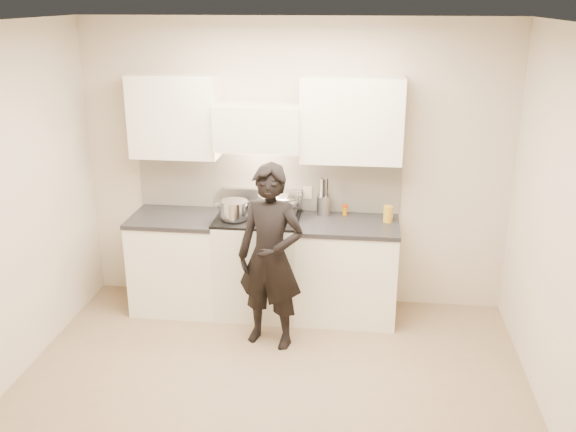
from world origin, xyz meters
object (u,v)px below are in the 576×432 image
Objects in this scene: counter_right at (347,269)px; utensil_crock at (324,204)px; stove at (258,264)px; wok at (280,200)px; person at (271,257)px.

counter_right is 2.64× the size of utensil_crock.
stove is 2.75× the size of utensil_crock.
wok reaches higher than utensil_crock.
utensil_crock is (0.40, 0.06, -0.04)m from wok.
wok is 1.45× the size of utensil_crock.
person is at bearing -88.32° from wok.
counter_right is at bearing 0.00° from stove.
utensil_crock reaches higher than counter_right.
wok reaches higher than counter_right.
wok is 0.79m from person.
person reaches higher than stove.
stove is 0.64m from wok.
stove is at bearing 124.23° from person.
counter_right is at bearing -40.11° from utensil_crock.
counter_right is 0.58× the size of person.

